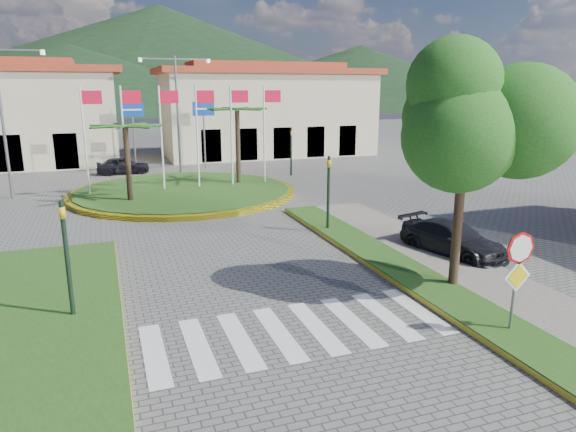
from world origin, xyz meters
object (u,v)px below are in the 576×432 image
object	(u,v)px
roundabout_island	(184,191)
car_dark_a	(123,165)
white_van	(19,160)
car_dark_b	(244,150)
car_side_right	(453,239)
deciduous_tree	(467,114)
stop_sign	(518,266)

from	to	relation	value
roundabout_island	car_dark_a	distance (m)	9.05
roundabout_island	car_dark_a	bearing A→B (deg)	108.75
white_van	car_dark_b	xyz separation A→B (m)	(17.65, 0.16, 0.06)
white_van	car_dark_b	bearing A→B (deg)	-73.48
roundabout_island	car_side_right	size ratio (longest dim) A/B	3.08
deciduous_tree	white_van	distance (m)	35.36
stop_sign	car_dark_b	bearing A→B (deg)	85.75
car_dark_a	car_dark_b	size ratio (longest dim) A/B	0.92
roundabout_island	deciduous_tree	size ratio (longest dim) A/B	1.87
white_van	car_dark_a	world-z (taller)	car_dark_a
stop_sign	deciduous_tree	bearing A→B (deg)	78.82
deciduous_tree	roundabout_island	bearing A→B (deg)	107.91
car_dark_b	car_dark_a	bearing A→B (deg)	96.74
stop_sign	car_dark_a	world-z (taller)	stop_sign
roundabout_island	white_van	distance (m)	17.61
car_dark_a	car_dark_b	bearing A→B (deg)	-61.35
roundabout_island	stop_sign	bearing A→B (deg)	-76.27
stop_sign	white_van	bearing A→B (deg)	113.67
stop_sign	car_dark_a	size ratio (longest dim) A/B	0.74
car_dark_b	car_side_right	xyz separation A→B (m)	(0.03, -28.82, -0.04)
deciduous_tree	car_dark_b	bearing A→B (deg)	86.42
white_van	car_side_right	world-z (taller)	car_side_right
roundabout_island	car_side_right	xyz separation A→B (m)	(7.50, -14.30, 0.43)
stop_sign	car_dark_a	distance (m)	29.66
deciduous_tree	car_dark_a	distance (m)	27.29
deciduous_tree	car_dark_a	bearing A→B (deg)	108.20
roundabout_island	stop_sign	size ratio (longest dim) A/B	4.79
car_dark_a	car_dark_b	distance (m)	11.96
white_van	car_dark_a	xyz separation A→B (m)	(7.27, -5.80, 0.03)
stop_sign	car_dark_a	bearing A→B (deg)	105.26
stop_sign	white_van	distance (m)	37.57
white_van	car_dark_b	distance (m)	17.65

